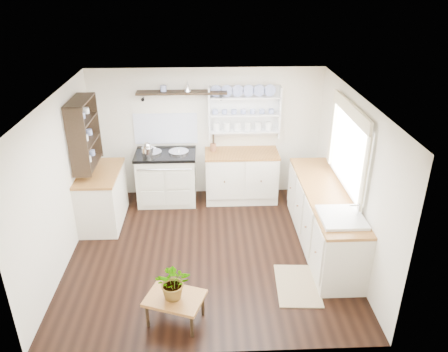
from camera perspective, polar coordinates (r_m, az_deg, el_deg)
The scene contains 19 objects.
floor at distance 6.57m, azimuth -2.00°, elevation -9.68°, with size 4.00×3.80×0.01m, color black.
wall_back at distance 7.73m, azimuth -2.28°, elevation 5.61°, with size 4.00×0.02×2.30m, color silver.
wall_right at distance 6.30m, azimuth 16.33°, elevation -0.28°, with size 0.02×3.80×2.30m, color silver.
wall_left at distance 6.30m, azimuth -20.67°, elevation -0.94°, with size 0.02×3.80×2.30m, color silver.
ceiling at distance 5.56m, azimuth -2.37°, elevation 10.03°, with size 4.00×3.80×0.01m, color white.
window at distance 6.25m, azimuth 15.94°, elevation 3.73°, with size 0.08×1.55×1.22m.
aga_cooker at distance 7.72m, azimuth -7.48°, elevation -0.09°, with size 1.04×0.72×0.96m.
back_cabinets at distance 7.74m, azimuth 2.27°, elevation 0.11°, with size 1.27×0.63×0.90m.
right_cabinets at distance 6.62m, azimuth 12.87°, elevation -5.33°, with size 0.62×2.43×0.90m.
belfast_sink at distance 5.83m, azimuth 14.98°, elevation -6.23°, with size 0.55×0.60×0.45m.
left_cabinets at distance 7.30m, azimuth -15.62°, elevation -2.59°, with size 0.62×1.13×0.90m.
plate_rack at distance 7.59m, azimuth 2.64°, elevation 8.46°, with size 1.20×0.22×0.90m.
high_shelf at distance 7.39m, azimuth -5.53°, elevation 10.75°, with size 1.50×0.29×0.16m.
left_shelving at distance 6.90m, azimuth -17.82°, elevation 5.40°, with size 0.28×0.80×1.05m, color black.
kettle at distance 7.41m, azimuth -9.96°, elevation 3.48°, with size 0.19×0.19×0.23m, color silver, non-canonical shape.
utensil_crock at distance 7.59m, azimuth -1.45°, elevation 3.78°, with size 0.11×0.11×0.12m, color brown.
center_table at distance 5.29m, azimuth -6.43°, elevation -15.78°, with size 0.77×0.66×0.35m.
potted_plant at distance 5.12m, azimuth -6.58°, elevation -13.55°, with size 0.40×0.34×0.44m, color #3F7233.
floor_rug at distance 6.01m, azimuth 9.56°, elevation -13.89°, with size 0.55×0.85×0.02m, color olive.
Camera 1 is at (0.00, -5.36, 3.80)m, focal length 35.00 mm.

